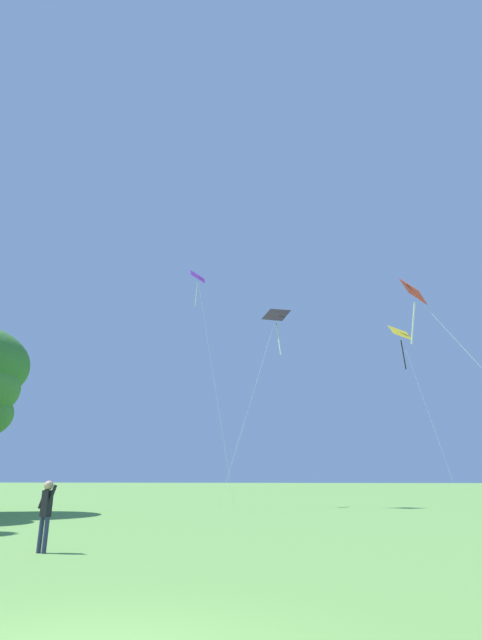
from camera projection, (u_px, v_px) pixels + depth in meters
kite_yellow_diamond at (402, 341)px, 47.29m from camera, size 3.19×6.54×16.18m
kite_red_high at (418, 303)px, 18.25m from camera, size 4.34×4.86×8.96m
kite_purple_streamer at (199, 288)px, 36.08m from camera, size 4.17×5.29×16.74m
kite_black_large at (276, 324)px, 34.15m from camera, size 3.96×7.29×13.54m
person_far_back at (46, 509)px, 12.12m from camera, size 0.54×0.24×1.68m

